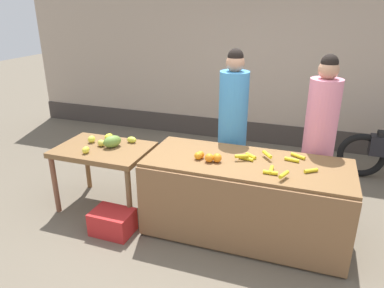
# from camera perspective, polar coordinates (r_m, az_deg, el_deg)

# --- Properties ---
(ground_plane) EXTENTS (24.00, 24.00, 0.00)m
(ground_plane) POSITION_cam_1_polar(r_m,az_deg,el_deg) (4.16, 3.09, -12.74)
(ground_plane) COLOR #665B4C
(market_wall_back) EXTENTS (8.92, 0.23, 3.34)m
(market_wall_back) POSITION_cam_1_polar(r_m,az_deg,el_deg) (6.29, 11.00, 14.83)
(market_wall_back) COLOR tan
(market_wall_back) RESTS_ON ground
(fruit_stall_counter) EXTENTS (2.08, 0.86, 0.84)m
(fruit_stall_counter) POSITION_cam_1_polar(r_m,az_deg,el_deg) (3.85, 8.42, -8.56)
(fruit_stall_counter) COLOR brown
(fruit_stall_counter) RESTS_ON ground
(side_table_wooden) EXTENTS (1.07, 0.74, 0.77)m
(side_table_wooden) POSITION_cam_1_polar(r_m,az_deg,el_deg) (4.33, -13.88, -1.73)
(side_table_wooden) COLOR brown
(side_table_wooden) RESTS_ON ground
(banana_bunch_pile) EXTENTS (0.81, 0.68, 0.07)m
(banana_bunch_pile) POSITION_cam_1_polar(r_m,az_deg,el_deg) (3.63, 12.78, -2.87)
(banana_bunch_pile) COLOR yellow
(banana_bunch_pile) RESTS_ON fruit_stall_counter
(orange_pile) EXTENTS (0.29, 0.15, 0.09)m
(orange_pile) POSITION_cam_1_polar(r_m,az_deg,el_deg) (3.63, 2.60, -2.08)
(orange_pile) COLOR orange
(orange_pile) RESTS_ON fruit_stall_counter
(mango_papaya_pile) EXTENTS (0.56, 0.57, 0.14)m
(mango_papaya_pile) POSITION_cam_1_polar(r_m,az_deg,el_deg) (4.31, -13.06, 0.42)
(mango_papaya_pile) COLOR #D6D841
(mango_papaya_pile) RESTS_ON side_table_wooden
(vendor_woman_blue_shirt) EXTENTS (0.34, 0.34, 1.87)m
(vendor_woman_blue_shirt) POSITION_cam_1_polar(r_m,az_deg,el_deg) (4.30, 6.46, 2.53)
(vendor_woman_blue_shirt) COLOR #33333D
(vendor_woman_blue_shirt) RESTS_ON ground
(vendor_woman_pink_shirt) EXTENTS (0.34, 0.34, 1.86)m
(vendor_woman_pink_shirt) POSITION_cam_1_polar(r_m,az_deg,el_deg) (4.19, 19.57, 0.75)
(vendor_woman_pink_shirt) COLOR #33333D
(vendor_woman_pink_shirt) RESTS_ON ground
(produce_crate) EXTENTS (0.45, 0.33, 0.26)m
(produce_crate) POSITION_cam_1_polar(r_m,az_deg,el_deg) (4.06, -12.52, -12.03)
(produce_crate) COLOR red
(produce_crate) RESTS_ON ground
(produce_sack) EXTENTS (0.40, 0.35, 0.58)m
(produce_sack) POSITION_cam_1_polar(r_m,az_deg,el_deg) (4.75, -0.73, -4.01)
(produce_sack) COLOR tan
(produce_sack) RESTS_ON ground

